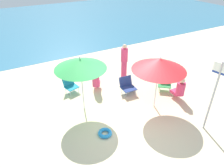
# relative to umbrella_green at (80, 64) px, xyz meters

# --- Properties ---
(ground_plane) EXTENTS (40.00, 40.00, 0.00)m
(ground_plane) POSITION_rel_umbrella_green_xyz_m (1.22, -1.57, -1.82)
(ground_plane) COLOR beige
(sea_water) EXTENTS (40.00, 16.00, 0.01)m
(sea_water) POSITION_rel_umbrella_green_xyz_m (1.22, 12.65, -1.82)
(sea_water) COLOR teal
(sea_water) RESTS_ON ground_plane
(umbrella_green) EXTENTS (1.73, 1.73, 2.06)m
(umbrella_green) POSITION_rel_umbrella_green_xyz_m (0.00, 0.00, 0.00)
(umbrella_green) COLOR silver
(umbrella_green) RESTS_ON ground_plane
(umbrella_red) EXTENTS (1.85, 1.85, 2.01)m
(umbrella_red) POSITION_rel_umbrella_green_xyz_m (2.35, -1.13, -0.09)
(umbrella_red) COLOR silver
(umbrella_red) RESTS_ON ground_plane
(beach_chair_a) EXTENTS (0.73, 0.73, 0.65)m
(beach_chair_a) POSITION_rel_umbrella_green_xyz_m (3.47, -0.38, -1.48)
(beach_chair_a) COLOR #33934C
(beach_chair_a) RESTS_ON ground_plane
(beach_chair_b) EXTENTS (0.61, 0.65, 0.66)m
(beach_chair_b) POSITION_rel_umbrella_green_xyz_m (-0.05, 1.36, -1.49)
(beach_chair_b) COLOR teal
(beach_chair_b) RESTS_ON ground_plane
(beach_chair_c) EXTENTS (0.58, 0.63, 0.64)m
(beach_chair_c) POSITION_rel_umbrella_green_xyz_m (1.96, 0.16, -1.49)
(beach_chair_c) COLOR navy
(beach_chair_c) RESTS_ON ground_plane
(person_a) EXTENTS (0.46, 0.53, 0.92)m
(person_a) POSITION_rel_umbrella_green_xyz_m (0.93, 0.93, -1.37)
(person_a) COLOR #DB3866
(person_a) RESTS_ON ground_plane
(person_b) EXTENTS (0.30, 0.30, 1.61)m
(person_b) POSITION_rel_umbrella_green_xyz_m (2.49, 1.27, -1.01)
(person_b) COLOR #DB3866
(person_b) RESTS_ON ground_plane
(person_c) EXTENTS (0.34, 0.57, 0.96)m
(person_c) POSITION_rel_umbrella_green_xyz_m (3.47, -1.20, -1.35)
(person_c) COLOR #DB3866
(person_c) RESTS_ON ground_plane
(warning_sign) EXTENTS (0.13, 0.44, 2.37)m
(warning_sign) POSITION_rel_umbrella_green_xyz_m (3.03, -2.83, -0.33)
(warning_sign) COLOR #ADADB2
(warning_sign) RESTS_ON ground_plane
(swim_ring) EXTENTS (0.44, 0.44, 0.12)m
(swim_ring) POSITION_rel_umbrella_green_xyz_m (0.07, -1.56, -1.77)
(swim_ring) COLOR #238CD8
(swim_ring) RESTS_ON ground_plane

